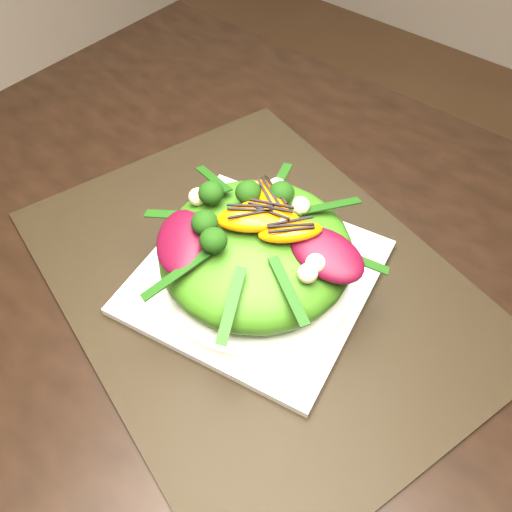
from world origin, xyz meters
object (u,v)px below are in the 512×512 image
Objects in this scene: dining_table at (420,402)px; salad_bowl at (256,269)px; placemat at (256,280)px; orange_segment at (255,215)px; plate_base at (256,276)px; lettuce_mound at (256,250)px.

dining_table is 6.79× the size of salad_bowl.
placemat is 8.09× the size of orange_segment.
plate_base is 0.05m from lettuce_mound.
placemat is at bearing -45.00° from plate_base.
dining_table is at bearing -0.57° from salad_bowl.
dining_table is 0.24m from lettuce_mound.
plate_base is 0.01m from salad_bowl.
plate_base is at bearing 179.43° from dining_table.
dining_table reaches higher than lettuce_mound.
dining_table is at bearing -0.57° from lettuce_mound.
lettuce_mound is (-0.22, 0.00, 0.08)m from dining_table.
orange_segment reaches higher than salad_bowl.
salad_bowl reaches higher than placemat.
placemat is (-0.22, 0.00, 0.02)m from dining_table.
placemat is 0.05m from lettuce_mound.
orange_segment is at bearing 132.68° from salad_bowl.
salad_bowl is 1.09× the size of lettuce_mound.
lettuce_mound reaches higher than plate_base.
placemat is 2.30× the size of salad_bowl.
dining_table is 2.95× the size of placemat.
lettuce_mound is (0.00, -0.00, 0.05)m from plate_base.
dining_table is 0.23m from plate_base.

